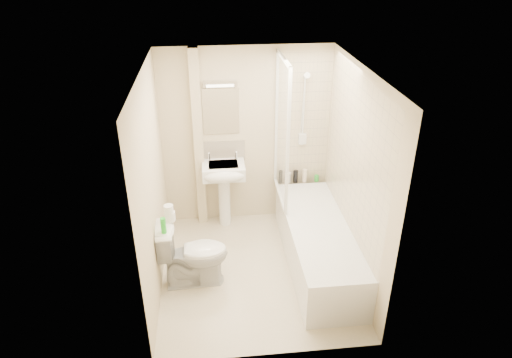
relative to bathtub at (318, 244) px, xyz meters
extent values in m
plane|color=beige|center=(-0.75, -0.06, -0.29)|extent=(2.50, 2.50, 0.00)
cube|color=beige|center=(-0.75, 1.19, 0.91)|extent=(2.20, 0.02, 2.40)
cube|color=beige|center=(-1.85, -0.06, 0.91)|extent=(0.02, 2.50, 2.40)
cube|color=beige|center=(0.35, -0.06, 0.91)|extent=(0.02, 2.50, 2.40)
cube|color=white|center=(-0.75, -0.06, 2.11)|extent=(2.20, 2.50, 0.02)
cube|color=beige|center=(0.00, 1.18, 1.14)|extent=(0.70, 0.01, 1.75)
cube|color=beige|center=(0.34, 0.00, 1.14)|extent=(0.01, 2.10, 1.75)
cube|color=beige|center=(-1.37, 1.13, 0.91)|extent=(0.12, 0.12, 2.40)
cube|color=beige|center=(-1.06, 1.18, 0.74)|extent=(0.60, 0.02, 0.30)
cube|color=white|center=(-1.06, 1.18, 1.29)|extent=(0.46, 0.01, 0.60)
cube|color=silver|center=(-1.06, 1.15, 1.66)|extent=(0.42, 0.07, 0.07)
cube|color=white|center=(0.00, 0.00, -0.01)|extent=(0.70, 2.10, 0.55)
cube|color=white|center=(0.00, 0.00, 0.21)|extent=(0.56, 1.96, 0.05)
cube|color=white|center=(-0.35, 0.74, 1.16)|extent=(0.01, 0.90, 1.80)
cube|color=white|center=(-0.35, 1.17, 1.16)|extent=(0.04, 0.04, 1.80)
cube|color=white|center=(-0.35, 0.29, 1.16)|extent=(0.04, 0.04, 1.80)
cube|color=white|center=(-0.35, 0.74, 2.04)|extent=(0.04, 0.90, 0.04)
cube|color=white|center=(-0.35, 0.74, 0.28)|extent=(0.04, 0.90, 0.03)
cylinder|color=white|center=(0.00, 1.15, 1.26)|extent=(0.02, 0.02, 0.90)
cylinder|color=white|center=(0.00, 1.15, 0.81)|extent=(0.05, 0.05, 0.02)
cylinder|color=white|center=(0.00, 1.15, 1.71)|extent=(0.05, 0.05, 0.02)
cylinder|color=white|center=(0.00, 1.09, 1.74)|extent=(0.08, 0.11, 0.11)
cube|color=white|center=(0.00, 1.15, 0.88)|extent=(0.10, 0.05, 0.14)
cylinder|color=white|center=(-0.02, 1.13, 1.31)|extent=(0.01, 0.13, 0.84)
cylinder|color=white|center=(-1.06, 1.02, 0.08)|extent=(0.16, 0.16, 0.74)
cube|color=white|center=(-1.06, 0.99, 0.56)|extent=(0.55, 0.42, 0.17)
ellipsoid|color=white|center=(-1.06, 0.82, 0.56)|extent=(0.55, 0.23, 0.17)
cube|color=silver|center=(-1.06, 0.99, 0.62)|extent=(0.38, 0.27, 0.04)
cylinder|color=white|center=(-1.24, 1.10, 0.69)|extent=(0.03, 0.03, 0.10)
cylinder|color=white|center=(-0.88, 1.10, 0.69)|extent=(0.03, 0.03, 0.10)
sphere|color=white|center=(-1.24, 1.10, 0.75)|extent=(0.04, 0.04, 0.04)
sphere|color=white|center=(-0.88, 1.10, 0.75)|extent=(0.04, 0.04, 0.04)
cylinder|color=black|center=(-0.29, 1.10, 0.35)|extent=(0.05, 0.05, 0.18)
cylinder|color=silver|center=(-0.18, 1.10, 0.34)|extent=(0.06, 0.06, 0.15)
cylinder|color=black|center=(-0.08, 1.10, 0.35)|extent=(0.06, 0.06, 0.18)
cylinder|color=beige|center=(0.05, 1.10, 0.35)|extent=(0.07, 0.07, 0.18)
cylinder|color=green|center=(0.22, 1.10, 0.30)|extent=(0.06, 0.06, 0.09)
imported|color=white|center=(-1.47, -0.17, 0.10)|extent=(0.50, 0.80, 0.78)
cylinder|color=white|center=(-1.70, -0.06, 0.55)|extent=(0.12, 0.12, 0.11)
cylinder|color=white|center=(-1.70, -0.07, 0.64)|extent=(0.10, 0.10, 0.09)
cylinder|color=green|center=(-1.75, -0.30, 0.58)|extent=(0.06, 0.06, 0.18)
camera|label=1|loc=(-1.21, -4.36, 3.22)|focal=32.00mm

